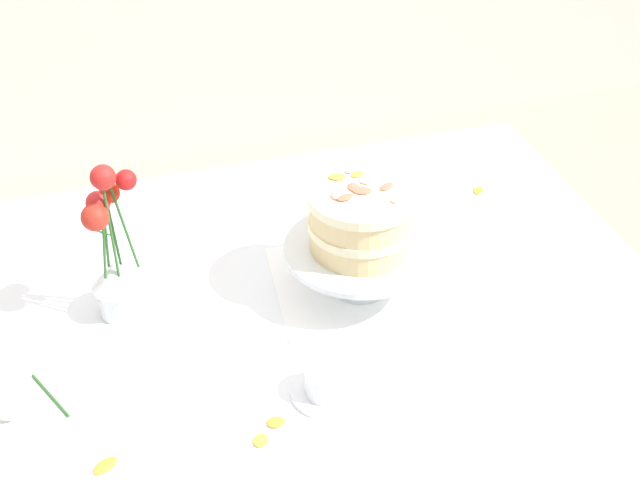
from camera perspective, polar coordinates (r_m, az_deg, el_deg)
The scene contains 11 objects.
dining_table at distance 1.80m, azimuth -1.40°, elevation -5.91°, with size 1.40×1.00×0.74m.
linen_napkin at distance 1.77m, azimuth 2.46°, elevation -2.96°, with size 0.32×0.32×0.00m, color white.
cake_stand at distance 1.72m, azimuth 2.53°, elevation -0.84°, with size 0.29×0.29×0.10m.
layer_cake at distance 1.68m, azimuth 2.59°, elevation 1.32°, with size 0.20×0.20×0.13m.
flower_vase at distance 1.68m, azimuth -12.72°, elevation -1.22°, with size 0.11×0.10×0.33m.
teacup at distance 1.54m, azimuth 0.51°, elevation -8.95°, with size 0.13×0.13×0.05m.
fallen_rose at distance 1.59m, azimuth -18.77°, elevation -9.91°, with size 0.11×0.12×0.04m.
loose_petal_0 at distance 1.51m, azimuth -2.78°, elevation -11.27°, with size 0.03×0.02×0.00m, color orange.
loose_petal_1 at distance 1.49m, azimuth -13.24°, elevation -13.53°, with size 0.04×0.03×0.00m, color orange.
loose_petal_2 at distance 2.08m, azimuth 9.85°, elevation 3.07°, with size 0.03×0.02×0.00m, color orange.
loose_petal_3 at distance 1.49m, azimuth -3.71°, elevation -12.36°, with size 0.03×0.02×0.01m, color yellow.
Camera 1 is at (-0.36, -1.32, 1.85)m, focal length 51.34 mm.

